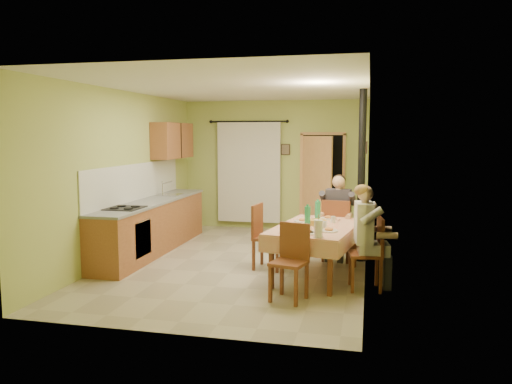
% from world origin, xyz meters
% --- Properties ---
extents(floor, '(4.00, 6.00, 0.01)m').
position_xyz_m(floor, '(0.00, 0.00, 0.00)').
color(floor, tan).
rests_on(floor, ground).
extents(room_shell, '(4.04, 6.04, 2.82)m').
position_xyz_m(room_shell, '(0.00, 0.00, 1.82)').
color(room_shell, '#B1BE61').
rests_on(room_shell, ground).
extents(kitchen_run, '(0.64, 3.64, 1.56)m').
position_xyz_m(kitchen_run, '(-1.71, 0.40, 0.48)').
color(kitchen_run, brown).
rests_on(kitchen_run, ground).
extents(upper_cabinets, '(0.35, 1.40, 0.70)m').
position_xyz_m(upper_cabinets, '(-1.82, 1.70, 1.95)').
color(upper_cabinets, brown).
rests_on(upper_cabinets, room_shell).
extents(curtain, '(1.70, 0.07, 2.22)m').
position_xyz_m(curtain, '(-0.55, 2.90, 1.26)').
color(curtain, black).
rests_on(curtain, ground).
extents(doorway, '(0.96, 0.56, 2.15)m').
position_xyz_m(doorway, '(1.01, 2.85, 1.05)').
color(doorway, black).
rests_on(doorway, ground).
extents(dining_table, '(1.37, 1.96, 0.76)m').
position_xyz_m(dining_table, '(1.30, -0.57, 0.38)').
color(dining_table, tan).
rests_on(dining_table, ground).
extents(tableware, '(0.70, 1.63, 0.33)m').
position_xyz_m(tableware, '(1.30, -0.68, 0.83)').
color(tableware, white).
rests_on(tableware, dining_table).
extents(chair_far, '(0.50, 0.50, 1.02)m').
position_xyz_m(chair_far, '(1.54, 0.50, 0.29)').
color(chair_far, brown).
rests_on(chair_far, ground).
extents(chair_near, '(0.49, 0.49, 0.96)m').
position_xyz_m(chair_near, '(1.08, -1.67, 0.29)').
color(chair_near, brown).
rests_on(chair_near, ground).
extents(chair_right, '(0.47, 0.47, 0.98)m').
position_xyz_m(chair_right, '(2.02, -1.00, 0.29)').
color(chair_right, brown).
rests_on(chair_right, ground).
extents(chair_left, '(0.49, 0.49, 1.00)m').
position_xyz_m(chair_left, '(0.53, -0.26, 0.29)').
color(chair_left, brown).
rests_on(chair_left, ground).
extents(man_far, '(0.61, 0.50, 1.39)m').
position_xyz_m(man_far, '(1.54, 0.51, 0.88)').
color(man_far, '#38333D').
rests_on(man_far, chair_far).
extents(man_right, '(0.51, 0.61, 1.39)m').
position_xyz_m(man_right, '(2.00, -1.00, 0.88)').
color(man_right, beige).
rests_on(man_right, chair_right).
extents(stove_flue, '(0.24, 0.24, 2.80)m').
position_xyz_m(stove_flue, '(1.90, 0.60, 1.02)').
color(stove_flue, black).
rests_on(stove_flue, ground).
extents(picture_back, '(0.19, 0.03, 0.23)m').
position_xyz_m(picture_back, '(0.25, 2.97, 1.75)').
color(picture_back, black).
rests_on(picture_back, room_shell).
extents(picture_right, '(0.03, 0.31, 0.21)m').
position_xyz_m(picture_right, '(1.97, 1.20, 1.85)').
color(picture_right, brown).
rests_on(picture_right, room_shell).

